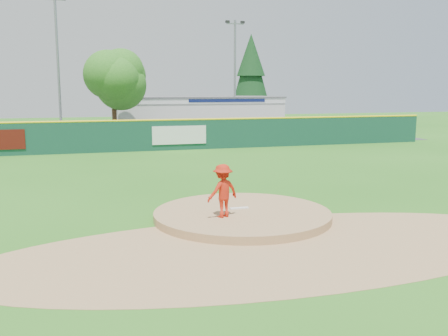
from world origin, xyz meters
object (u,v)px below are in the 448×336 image
object	(u,v)px
pitcher	(223,191)
pool_building_grp	(195,114)
van	(91,132)
light_pole_left	(58,62)
deciduous_tree	(113,82)
light_pole_right	(235,72)
conifer_tree	(251,74)

from	to	relation	value
pitcher	pool_building_grp	world-z (taller)	pool_building_grp
van	light_pole_left	distance (m)	5.98
pitcher	van	bearing A→B (deg)	-103.52
van	pool_building_grp	distance (m)	11.70
deciduous_tree	light_pole_right	bearing A→B (deg)	19.98
light_pole_left	van	bearing A→B (deg)	-31.86
deciduous_tree	conifer_tree	xyz separation A→B (m)	(15.00, 11.00, 0.99)
pitcher	light_pole_right	size ratio (longest dim) A/B	0.16
pitcher	light_pole_left	size ratio (longest dim) A/B	0.14
light_pole_right	deciduous_tree	bearing A→B (deg)	-160.02
pitcher	light_pole_right	distance (m)	31.42
deciduous_tree	light_pole_left	xyz separation A→B (m)	(-4.00, 2.00, 1.50)
van	light_pole_right	xyz separation A→B (m)	(12.76, 3.39, 4.85)
pool_building_grp	light_pole_right	world-z (taller)	light_pole_right
pitcher	pool_building_grp	distance (m)	33.22
light_pole_left	deciduous_tree	bearing A→B (deg)	-26.57
pool_building_grp	deciduous_tree	bearing A→B (deg)	-138.84
van	conifer_tree	distance (m)	20.31
van	pool_building_grp	size ratio (longest dim) A/B	0.32
deciduous_tree	conifer_tree	bearing A→B (deg)	36.25
pitcher	van	distance (m)	26.30
deciduous_tree	light_pole_right	size ratio (longest dim) A/B	0.74
pool_building_grp	light_pole_right	distance (m)	5.75
van	deciduous_tree	xyz separation A→B (m)	(1.76, -0.61, 3.86)
deciduous_tree	pool_building_grp	bearing A→B (deg)	41.16
deciduous_tree	van	bearing A→B (deg)	160.96
pool_building_grp	deciduous_tree	xyz separation A→B (m)	(-8.00, -6.99, 2.89)
deciduous_tree	light_pole_right	world-z (taller)	light_pole_right
deciduous_tree	light_pole_left	world-z (taller)	light_pole_left
van	deciduous_tree	world-z (taller)	deciduous_tree
pool_building_grp	deciduous_tree	size ratio (longest dim) A/B	2.07
van	light_pole_right	bearing A→B (deg)	-54.62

